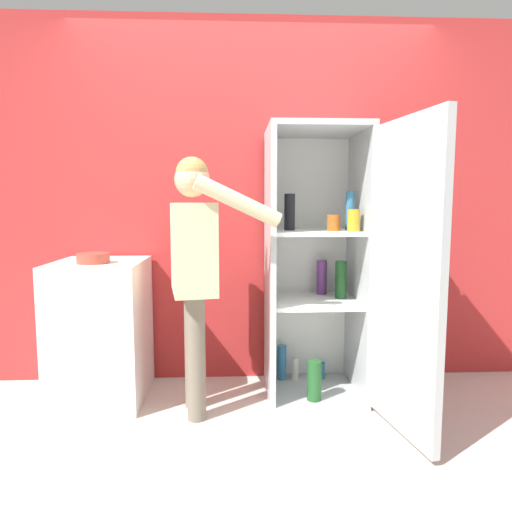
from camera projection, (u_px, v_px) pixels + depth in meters
ground_plane at (261, 443)px, 2.43m from camera, size 12.00×12.00×0.00m
wall_back at (253, 203)px, 3.26m from camera, size 7.00×0.06×2.55m
refrigerator at (331, 268)px, 2.89m from camera, size 0.78×1.21×1.75m
person at (195, 256)px, 2.68m from camera, size 0.67×0.57×1.54m
counter at (101, 331)px, 2.95m from camera, size 0.55×0.62×0.90m
bowl at (93, 258)px, 2.79m from camera, size 0.20×0.20×0.06m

